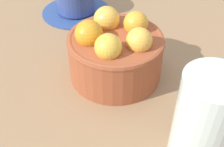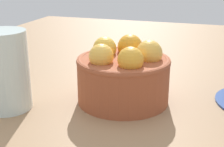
# 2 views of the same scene
# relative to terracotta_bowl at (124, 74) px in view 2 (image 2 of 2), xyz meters

# --- Properties ---
(ground_plane) EXTENTS (1.47, 1.06, 0.03)m
(ground_plane) POSITION_rel_terracotta_bowl_xyz_m (-0.00, 0.00, -0.06)
(ground_plane) COLOR #997551
(terracotta_bowl) EXTENTS (0.14, 0.14, 0.10)m
(terracotta_bowl) POSITION_rel_terracotta_bowl_xyz_m (0.00, 0.00, 0.00)
(terracotta_bowl) COLOR #9E4C2D
(terracotta_bowl) RESTS_ON ground_plane
(water_glass) EXTENTS (0.07, 0.07, 0.12)m
(water_glass) POSITION_rel_terracotta_bowl_xyz_m (-0.08, 0.16, 0.01)
(water_glass) COLOR silver
(water_glass) RESTS_ON ground_plane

